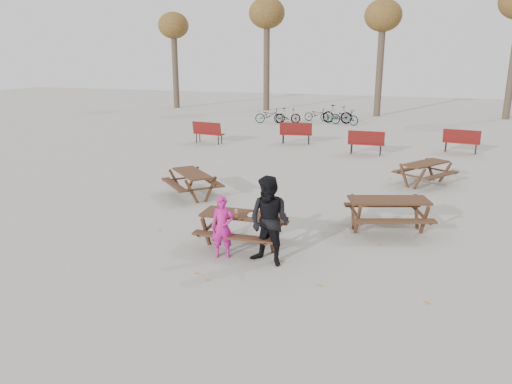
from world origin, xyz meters
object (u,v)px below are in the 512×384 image
(soda_bottle, at_px, (236,213))
(picnic_table_far, at_px, (425,174))
(adult, at_px, (269,221))
(picnic_table_east, at_px, (388,215))
(child, at_px, (223,227))
(picnic_table_north, at_px, (192,184))
(food_tray, at_px, (252,215))
(main_picnic_table, at_px, (242,222))

(soda_bottle, relative_size, picnic_table_far, 0.10)
(soda_bottle, xyz_separation_m, adult, (0.89, -0.49, 0.08))
(soda_bottle, distance_m, picnic_table_east, 3.84)
(child, xyz_separation_m, picnic_table_north, (-2.54, 4.00, -0.30))
(food_tray, xyz_separation_m, picnic_table_north, (-3.00, 3.43, -0.42))
(main_picnic_table, height_order, soda_bottle, soda_bottle)
(adult, bearing_deg, soda_bottle, 165.51)
(soda_bottle, distance_m, adult, 1.02)
(adult, bearing_deg, main_picnic_table, 153.49)
(soda_bottle, bearing_deg, child, -108.26)
(child, height_order, picnic_table_east, child)
(soda_bottle, relative_size, picnic_table_north, 0.10)
(picnic_table_east, relative_size, picnic_table_north, 1.10)
(main_picnic_table, height_order, picnic_table_east, picnic_table_east)
(picnic_table_north, bearing_deg, picnic_table_east, 32.01)
(child, relative_size, picnic_table_far, 0.78)
(picnic_table_east, xyz_separation_m, picnic_table_north, (-5.78, 1.33, -0.04))
(picnic_table_far, bearing_deg, adult, -167.37)
(food_tray, relative_size, picnic_table_far, 0.10)
(child, bearing_deg, picnic_table_far, 44.67)
(main_picnic_table, relative_size, picnic_table_east, 0.95)
(food_tray, bearing_deg, picnic_table_north, 131.26)
(picnic_table_east, distance_m, picnic_table_far, 4.95)
(main_picnic_table, bearing_deg, picnic_table_east, 33.49)
(child, bearing_deg, food_tray, 34.42)
(food_tray, xyz_separation_m, child, (-0.46, -0.57, -0.13))
(main_picnic_table, height_order, picnic_table_north, main_picnic_table)
(soda_bottle, xyz_separation_m, picnic_table_far, (3.98, 7.10, -0.48))
(main_picnic_table, distance_m, picnic_table_east, 3.64)
(picnic_table_east, relative_size, picnic_table_far, 1.10)
(child, height_order, picnic_table_far, child)
(picnic_table_east, bearing_deg, main_picnic_table, -164.13)
(picnic_table_east, height_order, picnic_table_far, picnic_table_east)
(main_picnic_table, relative_size, adult, 0.97)
(food_tray, bearing_deg, soda_bottle, -157.28)
(food_tray, distance_m, adult, 0.86)
(child, distance_m, picnic_table_far, 8.60)
(food_tray, relative_size, adult, 0.10)
(food_tray, distance_m, picnic_table_north, 4.58)
(food_tray, height_order, picnic_table_north, food_tray)
(picnic_table_east, bearing_deg, child, -158.06)
(adult, distance_m, picnic_table_east, 3.54)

